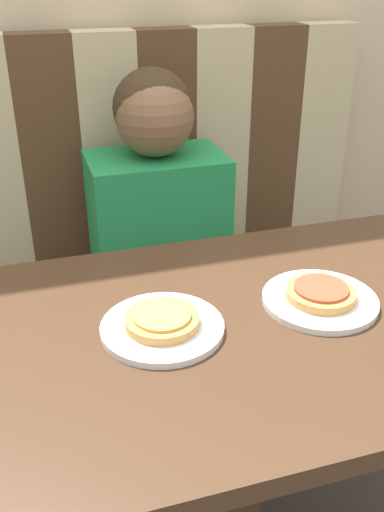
{
  "coord_description": "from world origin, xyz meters",
  "views": [
    {
      "loc": [
        -0.33,
        -0.75,
        1.33
      ],
      "look_at": [
        0.0,
        0.32,
        0.74
      ],
      "focal_mm": 40.0,
      "sensor_mm": 36.0,
      "label": 1
    }
  ],
  "objects": [
    {
      "name": "booth_seat",
      "position": [
        0.0,
        0.64,
        0.22
      ],
      "size": [
        1.34,
        0.54,
        0.45
      ],
      "color": "#382319",
      "rests_on": "ground_plane"
    },
    {
      "name": "booth_backrest",
      "position": [
        0.0,
        0.86,
        0.8
      ],
      "size": [
        1.34,
        0.09,
        0.71
      ],
      "color": "#4C331E",
      "rests_on": "booth_seat"
    },
    {
      "name": "dining_table",
      "position": [
        0.0,
        0.0,
        0.67
      ],
      "size": [
        1.05,
        0.65,
        0.78
      ],
      "color": "#422B1C",
      "rests_on": "ground_plane"
    },
    {
      "name": "person",
      "position": [
        0.0,
        0.64,
        0.76
      ],
      "size": [
        0.36,
        0.24,
        0.64
      ],
      "color": "#1E8447",
      "rests_on": "booth_seat"
    },
    {
      "name": "plate_left",
      "position": [
        -0.15,
        0.01,
        0.79
      ],
      "size": [
        0.21,
        0.21,
        0.01
      ],
      "color": "white",
      "rests_on": "dining_table"
    },
    {
      "name": "plate_right",
      "position": [
        0.15,
        0.01,
        0.79
      ],
      "size": [
        0.21,
        0.21,
        0.01
      ],
      "color": "white",
      "rests_on": "dining_table"
    },
    {
      "name": "pizza_left",
      "position": [
        -0.15,
        0.01,
        0.8
      ],
      "size": [
        0.12,
        0.12,
        0.02
      ],
      "color": "#C68E47",
      "rests_on": "plate_left"
    },
    {
      "name": "pizza_right",
      "position": [
        0.15,
        0.01,
        0.8
      ],
      "size": [
        0.12,
        0.12,
        0.02
      ],
      "color": "#C68E47",
      "rests_on": "plate_right"
    }
  ]
}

